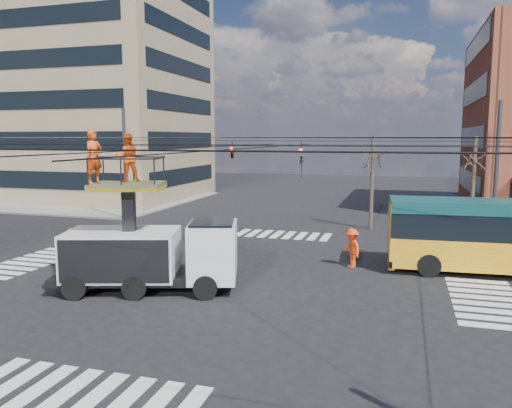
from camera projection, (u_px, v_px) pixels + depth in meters
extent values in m
plane|color=black|center=(227.00, 279.00, 20.98)|extent=(120.00, 120.00, 0.00)
cube|color=slate|center=(93.00, 200.00, 46.88)|extent=(18.00, 18.00, 0.12)
cube|color=#8A7258|center=(96.00, 43.00, 48.04)|extent=(18.00, 16.00, 30.00)
cube|color=black|center=(47.00, 180.00, 42.11)|extent=(15.30, 0.12, 1.50)
cube|color=black|center=(184.00, 176.00, 47.16)|extent=(0.12, 13.60, 1.50)
cube|color=black|center=(45.00, 140.00, 41.67)|extent=(15.30, 0.12, 1.50)
cube|color=black|center=(184.00, 140.00, 46.72)|extent=(0.12, 13.60, 1.50)
cube|color=black|center=(42.00, 100.00, 41.23)|extent=(15.30, 0.12, 1.50)
cube|color=black|center=(183.00, 104.00, 46.28)|extent=(0.12, 13.60, 1.50)
cube|color=black|center=(40.00, 58.00, 40.79)|extent=(15.30, 0.12, 1.50)
cube|color=black|center=(182.00, 67.00, 45.84)|extent=(0.12, 13.60, 1.50)
cube|color=black|center=(38.00, 16.00, 40.35)|extent=(15.30, 0.12, 1.50)
cube|color=black|center=(182.00, 30.00, 45.40)|extent=(0.12, 13.60, 1.50)
cube|color=black|center=(469.00, 181.00, 40.05)|extent=(0.12, 13.60, 1.58)
cube|color=black|center=(472.00, 137.00, 39.59)|extent=(0.12, 13.60, 1.57)
cube|color=black|center=(474.00, 92.00, 39.13)|extent=(0.12, 13.60, 1.57)
cube|color=black|center=(477.00, 46.00, 38.66)|extent=(0.12, 13.60, 1.57)
cylinder|color=#2D2D30|center=(496.00, 171.00, 28.45)|extent=(0.24, 0.24, 8.00)
cylinder|color=#2D2D30|center=(125.00, 165.00, 35.26)|extent=(0.24, 0.24, 8.00)
cylinder|color=black|center=(291.00, 141.00, 31.63)|extent=(24.00, 0.03, 0.03)
cylinder|color=black|center=(226.00, 138.00, 20.20)|extent=(24.02, 24.02, 0.03)
cylinder|color=black|center=(226.00, 138.00, 20.20)|extent=(24.02, 24.02, 0.03)
cylinder|color=black|center=(216.00, 146.00, 19.10)|extent=(24.00, 0.03, 0.03)
cylinder|color=black|center=(236.00, 145.00, 21.38)|extent=(24.00, 0.03, 0.03)
cylinder|color=black|center=(199.00, 147.00, 20.60)|extent=(0.03, 24.00, 0.03)
cylinder|color=black|center=(255.00, 148.00, 19.92)|extent=(0.03, 24.00, 0.03)
imported|color=black|center=(301.00, 156.00, 22.45)|extent=(0.16, 0.20, 1.00)
imported|color=black|center=(232.00, 149.00, 25.45)|extent=(0.26, 1.24, 0.50)
cylinder|color=#382B21|center=(372.00, 183.00, 31.99)|extent=(0.24, 0.24, 6.00)
cylinder|color=#382B21|center=(473.00, 186.00, 30.29)|extent=(0.24, 0.24, 6.00)
cube|color=black|center=(147.00, 276.00, 19.41)|extent=(7.34, 4.15, 0.30)
cube|color=silver|center=(213.00, 251.00, 19.29)|extent=(2.42, 2.82, 2.20)
cube|color=black|center=(213.00, 231.00, 19.19)|extent=(2.20, 2.67, 0.80)
cube|color=silver|center=(123.00, 254.00, 19.29)|extent=(4.75, 3.62, 1.80)
cylinder|color=black|center=(205.00, 287.00, 18.30)|extent=(0.96, 0.60, 0.90)
cylinder|color=black|center=(211.00, 271.00, 20.58)|extent=(0.96, 0.60, 0.90)
cylinder|color=black|center=(135.00, 287.00, 18.28)|extent=(0.96, 0.60, 0.90)
cylinder|color=black|center=(148.00, 271.00, 20.56)|extent=(0.96, 0.60, 0.90)
cylinder|color=black|center=(75.00, 288.00, 18.27)|extent=(0.96, 0.60, 0.90)
cylinder|color=black|center=(94.00, 271.00, 20.55)|extent=(0.96, 0.60, 0.90)
cube|color=black|center=(129.00, 220.00, 19.11)|extent=(0.56, 0.56, 2.74)
cube|color=#46492C|center=(128.00, 184.00, 18.93)|extent=(3.10, 2.77, 0.12)
cube|color=yellow|center=(128.00, 188.00, 18.95)|extent=(3.10, 2.77, 0.12)
imported|color=#D8450D|center=(94.00, 157.00, 18.49)|extent=(0.65, 0.82, 1.98)
imported|color=#D8450D|center=(127.00, 158.00, 19.21)|extent=(1.15, 1.13, 1.87)
cube|color=orange|center=(392.00, 233.00, 22.58)|extent=(0.41, 2.48, 2.80)
cube|color=black|center=(390.00, 258.00, 22.74)|extent=(0.32, 2.60, 0.30)
cube|color=gold|center=(395.00, 206.00, 22.39)|extent=(0.21, 1.60, 0.35)
cylinder|color=black|center=(429.00, 265.00, 21.25)|extent=(1.02, 0.37, 1.00)
cylinder|color=black|center=(423.00, 253.00, 23.53)|extent=(1.02, 0.37, 1.00)
cone|color=#FF600A|center=(90.00, 279.00, 19.64)|extent=(0.36, 0.36, 0.76)
imported|color=#F8520F|center=(70.00, 248.00, 22.78)|extent=(0.49, 1.09, 1.83)
imported|color=#FF3C10|center=(352.00, 248.00, 22.77)|extent=(1.25, 1.33, 1.80)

